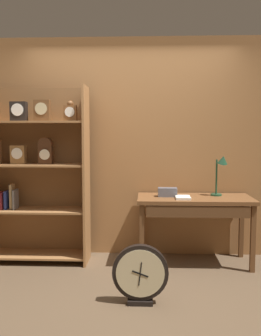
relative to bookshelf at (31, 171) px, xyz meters
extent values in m
plane|color=brown|center=(1.13, -1.03, -1.04)|extent=(10.00, 10.00, 0.00)
cube|color=#9E6B3D|center=(1.13, 0.33, 0.26)|extent=(4.80, 0.05, 2.60)
cube|color=#9E6B3D|center=(0.65, -0.04, -0.04)|extent=(0.02, 0.40, 1.99)
cube|color=brown|center=(0.03, 0.15, -0.04)|extent=(1.25, 0.01, 1.99)
cube|color=#9E6B3D|center=(0.03, -0.04, -0.96)|extent=(1.20, 0.38, 0.02)
cube|color=#9E6B3D|center=(0.03, -0.04, -0.44)|extent=(1.20, 0.38, 0.02)
cube|color=#9E6B3D|center=(0.03, -0.04, 0.08)|extent=(1.20, 0.38, 0.02)
cube|color=#9E6B3D|center=(0.03, -0.04, 0.56)|extent=(1.20, 0.38, 0.02)
cube|color=black|center=(-0.10, -0.05, 0.68)|extent=(0.18, 0.10, 0.22)
cylinder|color=white|center=(-0.10, -0.10, 0.69)|extent=(0.14, 0.01, 0.14)
cube|color=olive|center=(-0.12, -0.04, 0.19)|extent=(0.16, 0.11, 0.21)
cylinder|color=white|center=(-0.12, -0.10, 0.21)|extent=(0.12, 0.01, 0.12)
cube|color=brown|center=(0.16, -0.04, 0.69)|extent=(0.17, 0.10, 0.23)
cylinder|color=#C6B78C|center=(0.16, -0.09, 0.70)|extent=(0.13, 0.01, 0.13)
cube|color=#472816|center=(0.19, -0.05, 0.18)|extent=(0.15, 0.10, 0.19)
cylinder|color=#472816|center=(0.19, -0.05, 0.31)|extent=(0.15, 0.10, 0.15)
cylinder|color=silver|center=(0.19, -0.10, 0.20)|extent=(0.12, 0.01, 0.12)
cube|color=brown|center=(0.47, -0.03, 0.66)|extent=(0.14, 0.07, 0.17)
sphere|color=brown|center=(0.47, -0.03, 0.76)|extent=(0.07, 0.07, 0.07)
cylinder|color=white|center=(0.47, -0.07, 0.67)|extent=(0.11, 0.01, 0.11)
cube|color=maroon|center=(-0.36, -0.02, -0.33)|extent=(0.03, 0.14, 0.19)
cube|color=maroon|center=(-0.32, -0.05, -0.33)|extent=(0.03, 0.14, 0.19)
cube|color=navy|center=(-0.27, -0.03, -0.32)|extent=(0.03, 0.14, 0.21)
cube|color=tan|center=(-0.21, -0.02, -0.29)|extent=(0.03, 0.13, 0.28)
cube|color=slate|center=(-0.17, -0.03, -0.32)|extent=(0.02, 0.16, 0.22)
cube|color=brown|center=(1.86, -0.03, -0.30)|extent=(1.27, 0.59, 0.04)
cube|color=brown|center=(1.27, -0.28, -0.68)|extent=(0.05, 0.05, 0.72)
cube|color=brown|center=(2.45, -0.28, -0.68)|extent=(0.05, 0.05, 0.72)
cube|color=brown|center=(1.27, 0.22, -0.68)|extent=(0.05, 0.05, 0.72)
cube|color=brown|center=(2.45, 0.22, -0.68)|extent=(0.05, 0.05, 0.72)
cube|color=#55351C|center=(1.86, -0.31, -0.39)|extent=(1.08, 0.03, 0.12)
cylinder|color=#1E472D|center=(2.12, 0.08, -0.27)|extent=(0.13, 0.13, 0.02)
cylinder|color=#1E472D|center=(2.12, 0.08, -0.06)|extent=(0.02, 0.02, 0.39)
cone|color=#1E472D|center=(2.18, 0.03, 0.14)|extent=(0.15, 0.16, 0.12)
cube|color=#595960|center=(1.56, -0.01, -0.23)|extent=(0.21, 0.11, 0.10)
cube|color=silver|center=(1.72, -0.14, -0.26)|extent=(0.16, 0.22, 0.02)
cube|color=black|center=(1.27, -1.08, -1.02)|extent=(0.22, 0.11, 0.04)
cylinder|color=black|center=(1.27, -1.08, -0.75)|extent=(0.48, 0.06, 0.48)
cylinder|color=#C6B78C|center=(1.27, -1.11, -0.75)|extent=(0.42, 0.01, 0.42)
cube|color=black|center=(1.27, -1.12, -0.75)|extent=(0.14, 0.01, 0.06)
cube|color=black|center=(1.27, -1.12, -0.75)|extent=(0.03, 0.01, 0.20)
camera|label=1|loc=(1.33, -4.23, 0.44)|focal=40.36mm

